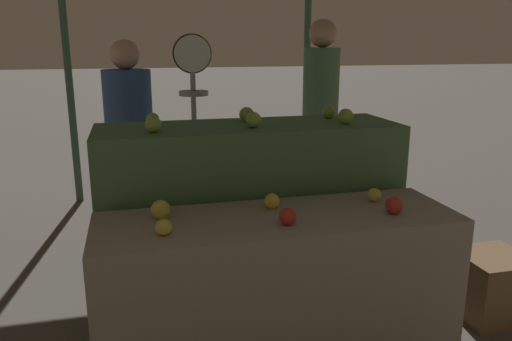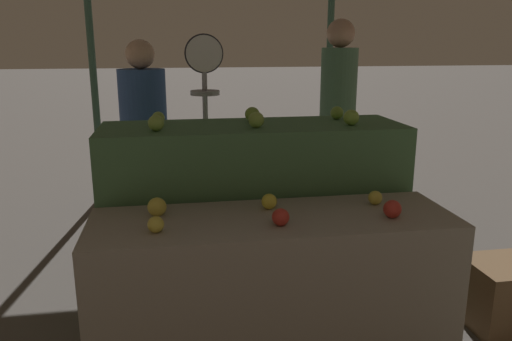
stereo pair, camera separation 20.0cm
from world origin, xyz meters
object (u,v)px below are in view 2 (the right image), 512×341
produce_scale (205,101)px  person_customer_left (338,107)px  person_vendor_at_scale (144,132)px  wooden_crate_side (502,295)px

produce_scale → person_customer_left: bearing=27.0°
produce_scale → person_vendor_at_scale: (-0.44, 0.30, -0.26)m
person_vendor_at_scale → person_customer_left: person_customer_left is taller
person_customer_left → wooden_crate_side: person_customer_left is taller
produce_scale → person_vendor_at_scale: produce_scale is taller
person_vendor_at_scale → wooden_crate_side: 2.59m
person_vendor_at_scale → wooden_crate_side: person_vendor_at_scale is taller
person_customer_left → wooden_crate_side: (0.41, -1.77, -0.85)m
produce_scale → wooden_crate_side: bearing=-37.0°
produce_scale → person_customer_left: 1.31m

